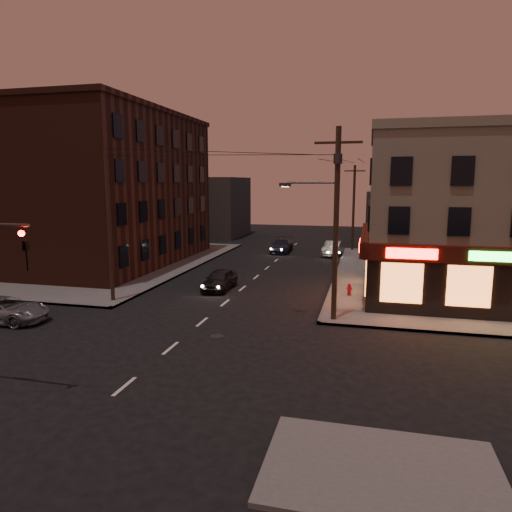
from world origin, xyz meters
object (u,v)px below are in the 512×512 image
(suv_cross, at_px, (3,310))
(sedan_far, at_px, (282,245))
(sedan_near, at_px, (220,280))
(sedan_mid, at_px, (333,248))
(fire_hydrant, at_px, (349,289))

(suv_cross, distance_m, sedan_far, 29.45)
(suv_cross, bearing_deg, sedan_near, -46.37)
(sedan_mid, distance_m, fire_hydrant, 17.19)
(sedan_near, height_order, sedan_mid, sedan_mid)
(sedan_far, relative_size, fire_hydrant, 6.31)
(sedan_far, height_order, fire_hydrant, sedan_far)
(sedan_far, xyz_separation_m, fire_hydrant, (7.86, -17.99, -0.14))
(sedan_mid, distance_m, sedan_far, 5.56)
(sedan_mid, relative_size, sedan_far, 0.90)
(sedan_near, relative_size, fire_hydrant, 5.28)
(sedan_near, distance_m, sedan_mid, 18.11)
(suv_cross, distance_m, fire_hydrant, 20.19)
(suv_cross, distance_m, sedan_mid, 30.85)
(suv_cross, xyz_separation_m, sedan_far, (9.80, 27.77, 0.05))
(sedan_near, xyz_separation_m, fire_hydrant, (8.83, -0.10, -0.13))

